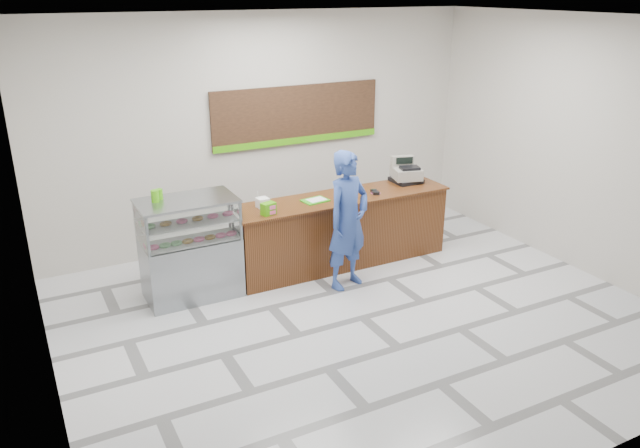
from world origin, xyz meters
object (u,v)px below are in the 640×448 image
sales_counter (341,230)px  customer (348,220)px  cash_register (406,173)px  serving_tray (315,200)px  display_case (190,248)px

sales_counter → customer: customer is taller
cash_register → serving_tray: bearing=-157.7°
customer → serving_tray: bearing=85.6°
sales_counter → serving_tray: bearing=-178.5°
cash_register → customer: size_ratio=0.28×
serving_tray → customer: 0.68m
sales_counter → serving_tray: (-0.42, -0.01, 0.52)m
cash_register → customer: customer is taller
cash_register → customer: 1.71m
sales_counter → display_case: display_case is taller
sales_counter → cash_register: size_ratio=6.32×
sales_counter → cash_register: 1.39m
customer → display_case: bearing=144.0°
sales_counter → cash_register: cash_register is taller
customer → cash_register: bearing=11.8°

